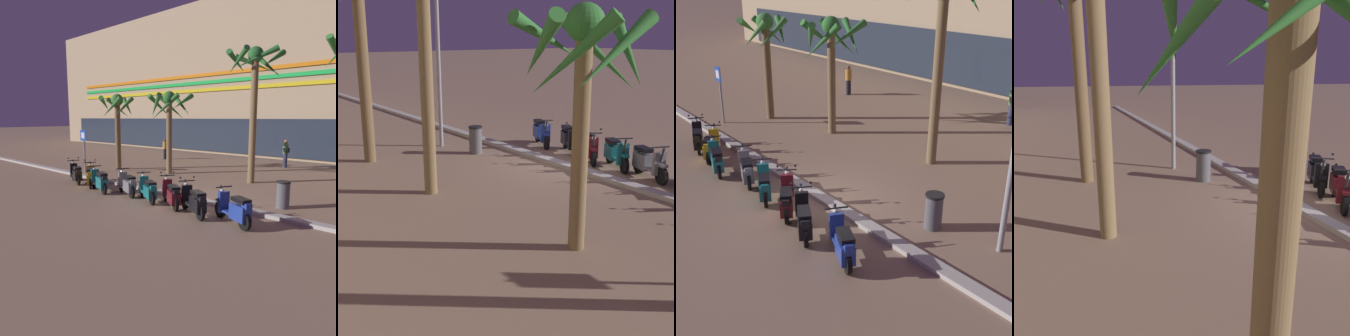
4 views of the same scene
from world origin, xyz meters
TOP-DOWN VIEW (x-y plane):
  - ground_plane at (0.00, 0.00)m, footprint 200.00×200.00m
  - curb_strip at (0.00, 0.26)m, footprint 60.00×0.36m
  - scooter_black_tail_end at (-6.15, -0.91)m, footprint 1.77×0.89m
  - scooter_yellow_last_in_row at (-5.01, -0.90)m, footprint 1.59×1.13m
  - scooter_teal_gap_after_mid at (-3.78, -1.26)m, footprint 1.78×0.80m
  - scooter_grey_lead_nearest at (-2.44, -0.89)m, footprint 1.65×0.82m
  - scooter_teal_far_back at (-1.12, -1.00)m, footprint 1.58×0.92m
  - scooter_maroon_mid_rear at (0.02, -0.96)m, footprint 1.61×1.12m
  - scooter_black_mid_front at (1.21, -1.22)m, footprint 1.65×1.02m
  - scooter_blue_mid_centre at (2.65, -1.15)m, footprint 1.67×0.92m
  - crossing_sign at (-8.66, 1.21)m, footprint 0.60×0.13m
  - palm_tree_near_sign at (-4.71, 4.10)m, footprint 2.34×2.40m
  - palm_tree_far_corner at (-8.01, 3.16)m, footprint 2.17×2.22m
  - palm_tree_mid_walkway at (-0.06, 4.80)m, footprint 2.68×2.74m
  - pedestrian_window_shopping at (-9.21, 8.57)m, footprint 0.45×0.39m
  - litter_bin at (2.93, 1.55)m, footprint 0.48×0.48m

SIDE VIEW (x-z plane):
  - ground_plane at x=0.00m, z-range 0.00..0.00m
  - curb_strip at x=0.00m, z-range 0.00..0.12m
  - scooter_teal_far_back at x=-1.12m, z-range -0.08..0.97m
  - scooter_black_tail_end at x=-6.15m, z-range -0.14..1.04m
  - scooter_maroon_mid_rear at x=0.02m, z-range -0.14..1.04m
  - scooter_grey_lead_nearest at x=-2.44m, z-range -0.07..0.97m
  - scooter_black_mid_front at x=1.21m, z-range -0.13..1.05m
  - scooter_yellow_last_in_row at x=-5.01m, z-range -0.13..1.05m
  - scooter_teal_gap_after_mid at x=-3.78m, z-range -0.06..0.98m
  - scooter_blue_mid_centre at x=2.65m, z-range -0.06..0.99m
  - litter_bin at x=2.93m, z-range 0.01..0.96m
  - pedestrian_window_shopping at x=-9.21m, z-range 0.04..1.57m
  - crossing_sign at x=-8.66m, z-range 0.30..2.70m
  - palm_tree_far_corner at x=-8.01m, z-range 1.09..5.57m
  - palm_tree_near_sign at x=-4.71m, z-range 1.15..5.67m
  - palm_tree_mid_walkway at x=-0.06m, z-range 1.66..7.95m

